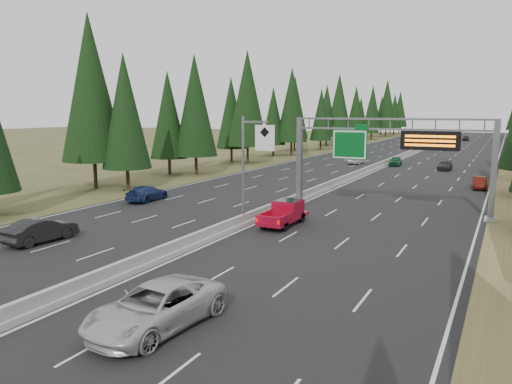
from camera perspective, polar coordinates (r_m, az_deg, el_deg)
road at (r=88.68m, az=15.73°, el=3.45°), size 32.00×260.00×0.08m
shoulder_left at (r=93.76m, az=4.99°, el=4.05°), size 3.60×260.00×0.06m
median_barrier at (r=88.65m, az=15.74°, el=3.69°), size 0.70×260.00×0.85m
sign_gantry at (r=42.41m, az=15.78°, el=4.61°), size 16.75×0.98×7.80m
hov_sign_pole at (r=35.83m, az=-0.68°, el=3.29°), size 2.80×0.50×8.00m
tree_row_left at (r=90.93m, az=1.47°, el=9.66°), size 11.83×238.94×18.90m
silver_minivan at (r=20.21m, az=-11.35°, el=-12.73°), size 3.42×6.42×1.72m
red_pickup at (r=37.24m, az=3.41°, el=-2.21°), size 1.93×5.41×1.76m
car_ahead_green at (r=80.38m, az=15.65°, el=3.43°), size 1.96×4.26×1.42m
car_ahead_dkred at (r=59.37m, az=24.19°, el=0.96°), size 1.74×4.08×1.31m
car_ahead_dkgrey at (r=76.54m, az=20.79°, el=2.86°), size 1.90×4.54×1.31m
car_ahead_white at (r=115.39m, az=20.71°, el=4.82°), size 2.62×4.98×1.34m
car_ahead_far at (r=156.15m, az=22.84°, el=5.72°), size 2.04×4.48×1.49m
car_onc_near at (r=35.04m, az=-23.34°, el=-4.02°), size 1.95×4.82×1.56m
car_onc_blue at (r=48.04m, az=-12.37°, el=-0.14°), size 2.34×5.05×1.43m
car_onc_white at (r=81.73m, az=11.46°, el=3.73°), size 2.17×4.72×1.57m
car_onc_far at (r=115.02m, az=10.98°, el=5.26°), size 2.53×5.34×1.47m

